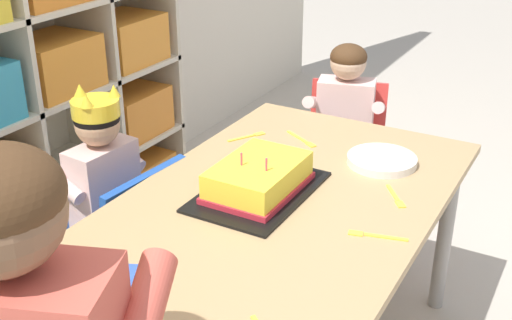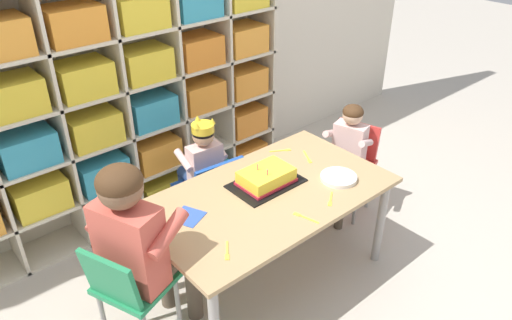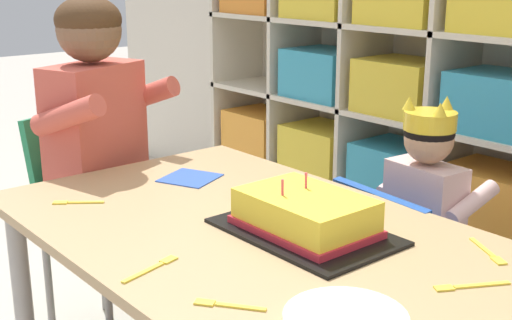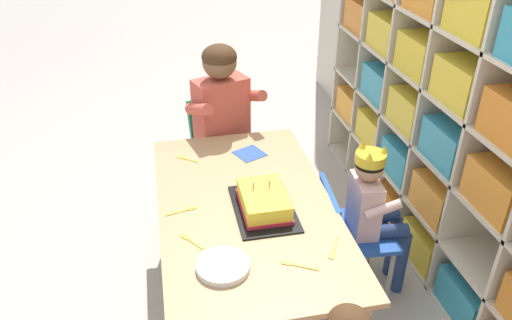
% 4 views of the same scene
% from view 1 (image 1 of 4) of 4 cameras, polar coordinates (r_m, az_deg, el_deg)
% --- Properties ---
extents(activity_table, '(1.35, 0.78, 0.61)m').
position_cam_1_polar(activity_table, '(1.74, 1.43, -6.04)').
color(activity_table, tan).
rests_on(activity_table, ground).
extents(classroom_chair_blue, '(0.39, 0.37, 0.61)m').
position_cam_1_polar(classroom_chair_blue, '(2.08, -11.51, -6.27)').
color(classroom_chair_blue, '#1E4CA8').
rests_on(classroom_chair_blue, ground).
extents(child_with_crown, '(0.31, 0.31, 0.84)m').
position_cam_1_polar(child_with_crown, '(2.08, -13.95, -1.91)').
color(child_with_crown, beige).
rests_on(child_with_crown, ground).
extents(classroom_chair_guest_side, '(0.39, 0.39, 0.63)m').
position_cam_1_polar(classroom_chair_guest_side, '(2.61, 7.69, 1.19)').
color(classroom_chair_guest_side, red).
rests_on(classroom_chair_guest_side, ground).
extents(guest_at_table_side, '(0.33, 0.33, 0.82)m').
position_cam_1_polar(guest_at_table_side, '(2.47, 7.62, 3.10)').
color(guest_at_table_side, beige).
rests_on(guest_at_table_side, ground).
extents(birthday_cake_on_tray, '(0.40, 0.26, 0.13)m').
position_cam_1_polar(birthday_cake_on_tray, '(1.76, 0.20, -1.79)').
color(birthday_cake_on_tray, black).
rests_on(birthday_cake_on_tray, activity_table).
extents(paper_plate_stack, '(0.21, 0.21, 0.02)m').
position_cam_1_polar(paper_plate_stack, '(1.97, 10.91, -0.02)').
color(paper_plate_stack, white).
rests_on(paper_plate_stack, activity_table).
extents(paper_napkin_square, '(0.18, 0.18, 0.00)m').
position_cam_1_polar(paper_napkin_square, '(1.45, -10.69, -10.52)').
color(paper_napkin_square, '#3356B7').
rests_on(paper_napkin_square, activity_table).
extents(fork_near_cake_tray, '(0.12, 0.08, 0.00)m').
position_cam_1_polar(fork_near_cake_tray, '(2.12, -0.63, 2.08)').
color(fork_near_cake_tray, yellow).
rests_on(fork_near_cake_tray, activity_table).
extents(fork_at_table_front_edge, '(0.11, 0.09, 0.00)m').
position_cam_1_polar(fork_at_table_front_edge, '(1.79, 12.11, -3.23)').
color(fork_at_table_front_edge, yellow).
rests_on(fork_at_table_front_edge, activity_table).
extents(fork_beside_plate_stack, '(0.05, 0.14, 0.00)m').
position_cam_1_polar(fork_beside_plate_stack, '(1.61, 10.23, -6.52)').
color(fork_beside_plate_stack, yellow).
rests_on(fork_beside_plate_stack, activity_table).
extents(fork_by_napkin, '(0.09, 0.14, 0.00)m').
position_cam_1_polar(fork_by_napkin, '(2.10, 4.09, 1.76)').
color(fork_by_napkin, yellow).
rests_on(fork_by_napkin, activity_table).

